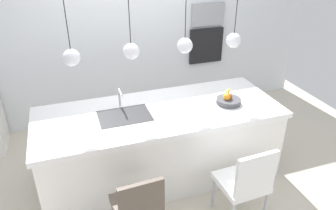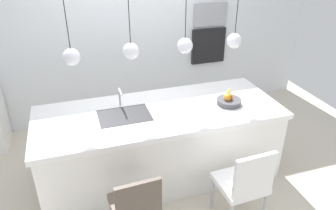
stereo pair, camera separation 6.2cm
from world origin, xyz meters
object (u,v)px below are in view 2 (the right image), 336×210
at_px(microwave, 210,14).
at_px(chair_middle, 244,183).
at_px(chair_near, 136,207).
at_px(oven, 208,46).
at_px(fruit_bowl, 229,100).

distance_m(microwave, chair_middle, 2.85).
bearing_deg(chair_near, chair_middle, -0.44).
height_order(oven, chair_near, oven).
height_order(fruit_bowl, microwave, microwave).
bearing_deg(microwave, chair_near, -125.20).
xyz_separation_m(microwave, chair_middle, (-0.72, -2.55, -1.03)).
bearing_deg(chair_middle, microwave, 74.19).
height_order(fruit_bowl, chair_middle, fruit_bowl).
distance_m(microwave, chair_near, 3.28).
bearing_deg(chair_near, oven, 54.80).
height_order(microwave, chair_near, microwave).
distance_m(oven, chair_middle, 2.71).
bearing_deg(oven, microwave, 0.00).
bearing_deg(chair_middle, fruit_bowl, 74.67).
xyz_separation_m(fruit_bowl, microwave, (0.48, 1.67, 0.60)).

